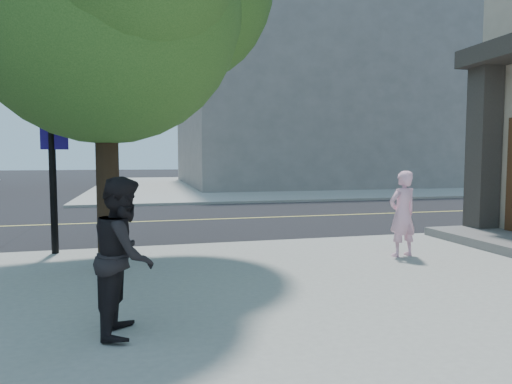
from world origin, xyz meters
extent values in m
plane|color=black|center=(0.00, 0.00, 0.00)|extent=(140.00, 140.00, 0.00)
cube|color=black|center=(0.00, 4.50, 0.01)|extent=(140.00, 9.00, 0.01)
cube|color=gray|center=(13.50, 21.50, 0.06)|extent=(29.00, 25.00, 0.12)
cube|color=#35302B|center=(9.70, -0.50, 2.22)|extent=(0.55, 0.55, 4.20)
cube|color=slate|center=(14.00, 22.00, 7.12)|extent=(18.00, 16.00, 14.00)
imported|color=#F0ABC6|center=(6.57, -2.15, 0.91)|extent=(0.63, 0.47, 1.57)
imported|color=black|center=(1.77, -4.67, 0.93)|extent=(0.70, 0.85, 1.62)
cylinder|color=black|center=(1.41, -1.66, 1.95)|extent=(0.37, 0.37, 3.66)
sphere|color=#3A6425|center=(1.41, -1.66, 4.38)|extent=(4.47, 4.47, 4.47)
cylinder|color=black|center=(0.33, -0.30, 2.38)|extent=(0.13, 0.13, 4.52)
cube|color=white|center=(0.38, -0.32, 2.92)|extent=(0.59, 0.04, 0.22)
cube|color=navy|center=(0.38, -0.32, 2.38)|extent=(0.48, 0.04, 0.59)
imported|color=black|center=(0.33, -0.30, 3.78)|extent=(0.18, 0.22, 1.08)
camera|label=1|loc=(1.96, -9.41, 1.92)|focal=31.56mm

